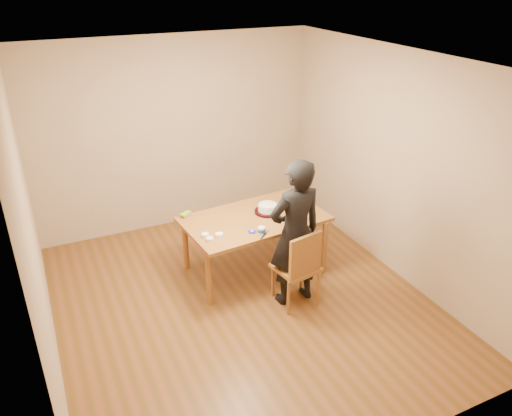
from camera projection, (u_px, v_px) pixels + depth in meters
name	position (u px, v px, depth m)	size (l,w,h in m)	color
room_shell	(228.00, 184.00, 5.42)	(4.00, 4.50, 2.70)	brown
dining_table	(254.00, 219.00, 6.01)	(1.68, 1.00, 0.04)	brown
dining_chair	(296.00, 267.00, 5.57)	(0.44, 0.44, 0.04)	brown
cake_plate	(268.00, 211.00, 6.12)	(0.32, 0.32, 0.02)	red
cake	(268.00, 208.00, 6.10)	(0.24, 0.24, 0.07)	white
frosting_dome	(268.00, 204.00, 6.08)	(0.23, 0.23, 0.03)	white
frosting_tub	(261.00, 230.00, 5.64)	(0.09, 0.09, 0.08)	white
frosting_lid	(252.00, 232.00, 5.68)	(0.09, 0.09, 0.01)	#1E1AAE
frosting_dollop	(252.00, 231.00, 5.67)	(0.04, 0.04, 0.02)	white
ramekin_green	(210.00, 239.00, 5.49)	(0.08, 0.08, 0.04)	white
ramekin_yellow	(205.00, 235.00, 5.57)	(0.08, 0.08, 0.04)	white
ramekin_multi	(219.00, 235.00, 5.57)	(0.09, 0.09, 0.04)	white
candy_box_pink	(186.00, 215.00, 6.04)	(0.12, 0.06, 0.02)	#BE2C7B
candy_box_green	(186.00, 214.00, 6.03)	(0.14, 0.07, 0.02)	green
spatula	(263.00, 236.00, 5.59)	(0.15, 0.01, 0.01)	black
person	(295.00, 233.00, 5.42)	(0.63, 0.41, 1.72)	black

